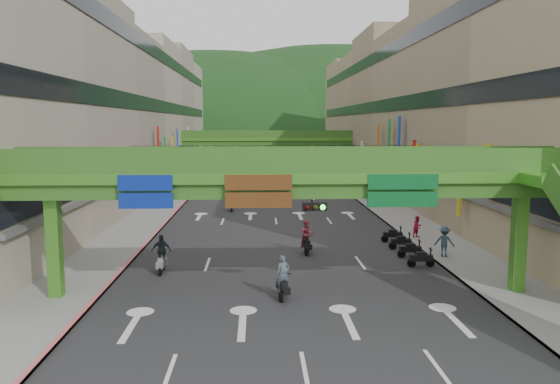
% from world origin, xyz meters
% --- Properties ---
extents(ground, '(320.00, 320.00, 0.00)m').
position_xyz_m(ground, '(0.00, 0.00, 0.00)').
color(ground, black).
rests_on(ground, ground).
extents(road_slab, '(18.00, 140.00, 0.02)m').
position_xyz_m(road_slab, '(0.00, 50.00, 0.01)').
color(road_slab, '#28282B').
rests_on(road_slab, ground).
extents(sidewalk_left, '(4.00, 140.00, 0.15)m').
position_xyz_m(sidewalk_left, '(-11.00, 50.00, 0.07)').
color(sidewalk_left, gray).
rests_on(sidewalk_left, ground).
extents(sidewalk_right, '(4.00, 140.00, 0.15)m').
position_xyz_m(sidewalk_right, '(11.00, 50.00, 0.07)').
color(sidewalk_right, gray).
rests_on(sidewalk_right, ground).
extents(curb_left, '(0.20, 140.00, 0.18)m').
position_xyz_m(curb_left, '(-9.10, 50.00, 0.09)').
color(curb_left, '#CC5959').
rests_on(curb_left, ground).
extents(curb_right, '(0.20, 140.00, 0.18)m').
position_xyz_m(curb_right, '(9.10, 50.00, 0.09)').
color(curb_right, gray).
rests_on(curb_right, ground).
extents(building_row_left, '(12.80, 95.00, 19.00)m').
position_xyz_m(building_row_left, '(-18.93, 50.00, 9.46)').
color(building_row_left, '#9E937F').
rests_on(building_row_left, ground).
extents(building_row_right, '(12.80, 95.00, 19.00)m').
position_xyz_m(building_row_right, '(18.93, 50.00, 9.46)').
color(building_row_right, gray).
rests_on(building_row_right, ground).
extents(overpass_near, '(28.00, 12.27, 7.10)m').
position_xyz_m(overpass_near, '(0.93, 5.38, 5.21)').
color(overpass_near, '#4C9E2D').
rests_on(overpass_near, ground).
extents(overpass_far, '(28.00, 2.20, 7.10)m').
position_xyz_m(overpass_far, '(0.00, 65.00, 5.40)').
color(overpass_far, '#4C9E2D').
rests_on(overpass_far, ground).
extents(hill_left, '(168.00, 140.00, 112.00)m').
position_xyz_m(hill_left, '(-15.00, 160.00, 0.00)').
color(hill_left, '#1C4419').
rests_on(hill_left, ground).
extents(hill_right, '(208.00, 176.00, 128.00)m').
position_xyz_m(hill_right, '(25.00, 180.00, 0.00)').
color(hill_right, '#1C4419').
rests_on(hill_right, ground).
extents(bunting_string, '(26.00, 0.36, 0.47)m').
position_xyz_m(bunting_string, '(0.00, 30.00, 5.96)').
color(bunting_string, black).
rests_on(bunting_string, ground).
extents(scooter_rider_near, '(0.76, 1.58, 2.09)m').
position_xyz_m(scooter_rider_near, '(-0.37, 5.59, 0.98)').
color(scooter_rider_near, black).
rests_on(scooter_rider_near, ground).
extents(scooter_rider_mid, '(1.00, 1.59, 2.18)m').
position_xyz_m(scooter_rider_mid, '(1.55, 14.38, 1.14)').
color(scooter_rider_mid, black).
rests_on(scooter_rider_mid, ground).
extents(scooter_rider_left, '(1.09, 1.60, 2.16)m').
position_xyz_m(scooter_rider_left, '(-6.85, 10.31, 1.10)').
color(scooter_rider_left, gray).
rests_on(scooter_rider_left, ground).
extents(scooter_rider_far, '(0.90, 1.60, 2.13)m').
position_xyz_m(scooter_rider_far, '(-4.00, 31.64, 1.09)').
color(scooter_rider_far, maroon).
rests_on(scooter_rider_far, ground).
extents(parked_scooter_row, '(1.60, 7.15, 1.08)m').
position_xyz_m(parked_scooter_row, '(7.80, 14.22, 0.52)').
color(parked_scooter_row, black).
rests_on(parked_scooter_row, ground).
extents(car_silver, '(1.94, 4.29, 1.36)m').
position_xyz_m(car_silver, '(-4.96, 65.59, 0.68)').
color(car_silver, '#A09EA5').
rests_on(car_silver, ground).
extents(car_yellow, '(1.77, 4.17, 1.41)m').
position_xyz_m(car_yellow, '(-0.38, 74.55, 0.70)').
color(car_yellow, '#C89D0B').
rests_on(car_yellow, ground).
extents(pedestrian_red, '(0.94, 0.88, 1.53)m').
position_xyz_m(pedestrian_red, '(9.80, 18.41, 0.76)').
color(pedestrian_red, red).
rests_on(pedestrian_red, ground).
extents(pedestrian_dark, '(1.12, 0.79, 1.77)m').
position_xyz_m(pedestrian_dark, '(9.80, 33.22, 0.88)').
color(pedestrian_dark, black).
rests_on(pedestrian_dark, ground).
extents(pedestrian_blue, '(1.02, 0.88, 1.85)m').
position_xyz_m(pedestrian_blue, '(9.80, 12.83, 0.92)').
color(pedestrian_blue, '#2B4051').
rests_on(pedestrian_blue, ground).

